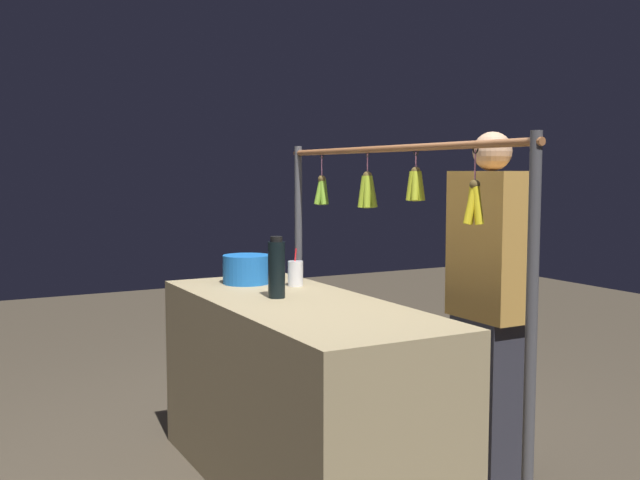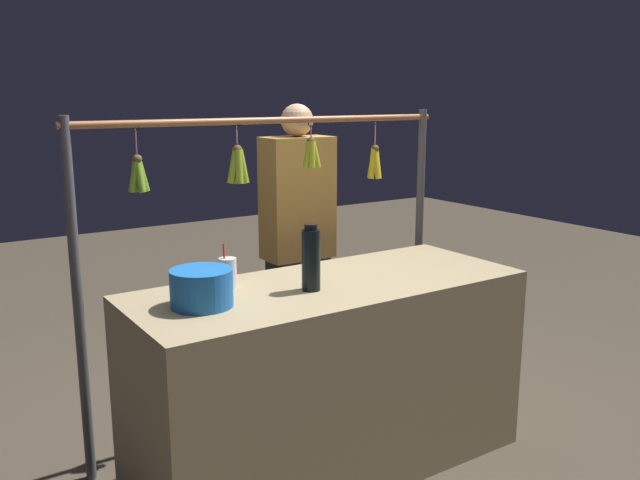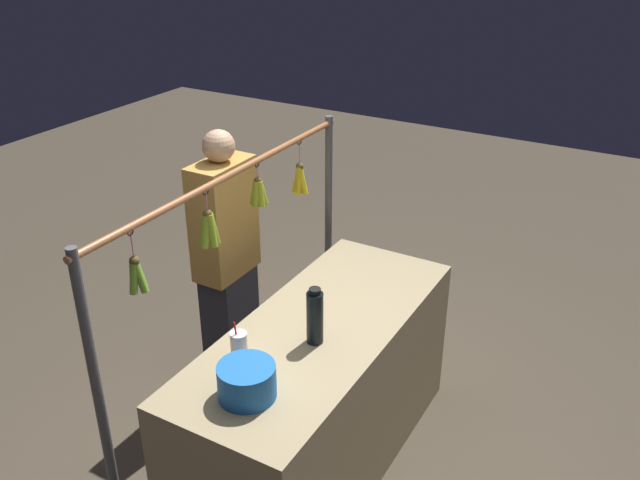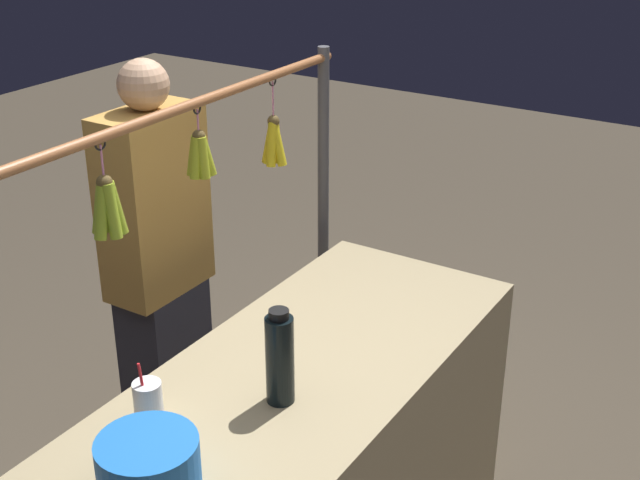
{
  "view_description": "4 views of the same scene",
  "coord_description": "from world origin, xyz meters",
  "px_view_note": "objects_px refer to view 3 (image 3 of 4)",
  "views": [
    {
      "loc": [
        -2.94,
        1.47,
        1.45
      ],
      "look_at": [
        -0.21,
        0.0,
        1.16
      ],
      "focal_mm": 41.6,
      "sensor_mm": 36.0,
      "label": 1
    },
    {
      "loc": [
        1.61,
        2.35,
        1.68
      ],
      "look_at": [
        0.05,
        0.0,
        1.07
      ],
      "focal_mm": 37.87,
      "sensor_mm": 36.0,
      "label": 2
    },
    {
      "loc": [
        2.39,
        1.37,
        2.71
      ],
      "look_at": [
        -0.01,
        0.0,
        1.33
      ],
      "focal_mm": 38.26,
      "sensor_mm": 36.0,
      "label": 3
    },
    {
      "loc": [
        1.76,
        1.2,
        2.27
      ],
      "look_at": [
        -0.16,
        0.0,
        1.24
      ],
      "focal_mm": 48.6,
      "sensor_mm": 36.0,
      "label": 4
    }
  ],
  "objects_px": {
    "water_bottle": "(315,317)",
    "blue_bucket": "(246,381)",
    "drink_cup": "(239,345)",
    "vendor_person": "(227,267)"
  },
  "relations": [
    {
      "from": "water_bottle",
      "to": "vendor_person",
      "type": "xyz_separation_m",
      "value": [
        -0.47,
        -0.86,
        -0.2
      ]
    },
    {
      "from": "drink_cup",
      "to": "vendor_person",
      "type": "distance_m",
      "value": 0.98
    },
    {
      "from": "blue_bucket",
      "to": "drink_cup",
      "type": "distance_m",
      "value": 0.27
    },
    {
      "from": "water_bottle",
      "to": "blue_bucket",
      "type": "distance_m",
      "value": 0.48
    },
    {
      "from": "drink_cup",
      "to": "vendor_person",
      "type": "bearing_deg",
      "value": -139.69
    },
    {
      "from": "blue_bucket",
      "to": "drink_cup",
      "type": "height_order",
      "value": "drink_cup"
    },
    {
      "from": "drink_cup",
      "to": "vendor_person",
      "type": "xyz_separation_m",
      "value": [
        -0.74,
        -0.63,
        -0.13
      ]
    },
    {
      "from": "water_bottle",
      "to": "blue_bucket",
      "type": "bearing_deg",
      "value": -6.22
    },
    {
      "from": "drink_cup",
      "to": "blue_bucket",
      "type": "bearing_deg",
      "value": 41.99
    },
    {
      "from": "water_bottle",
      "to": "vendor_person",
      "type": "relative_size",
      "value": 0.17
    }
  ]
}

